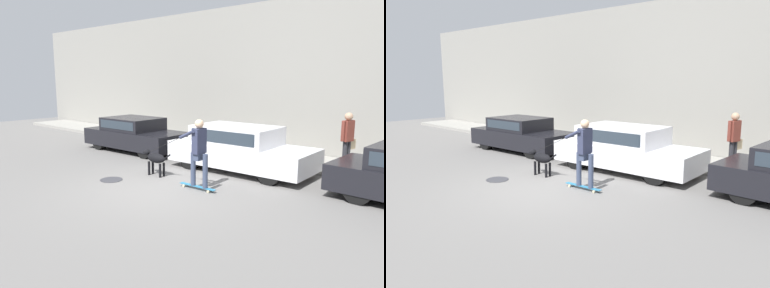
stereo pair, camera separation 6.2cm
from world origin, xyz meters
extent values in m
plane|color=slate|center=(0.00, 0.00, 0.00)|extent=(36.00, 36.00, 0.00)
cube|color=gray|center=(0.00, 6.27, 2.74)|extent=(32.00, 0.30, 5.48)
cube|color=gray|center=(0.00, 5.04, 0.07)|extent=(30.00, 2.11, 0.14)
cylinder|color=black|center=(-3.04, 3.72, 0.31)|extent=(0.63, 0.22, 0.63)
cylinder|color=black|center=(-2.98, 2.17, 0.31)|extent=(0.63, 0.22, 0.63)
cylinder|color=black|center=(-5.61, 3.63, 0.31)|extent=(0.63, 0.22, 0.63)
cylinder|color=black|center=(-5.56, 2.09, 0.31)|extent=(0.63, 0.22, 0.63)
cube|color=black|center=(-4.30, 2.90, 0.49)|extent=(4.21, 1.93, 0.61)
cube|color=black|center=(-4.46, 2.90, 1.03)|extent=(2.13, 1.68, 0.47)
cube|color=#28333D|center=(-4.44, 2.09, 1.05)|extent=(1.82, 0.07, 0.30)
cylinder|color=black|center=(1.83, 3.71, 0.34)|extent=(0.68, 0.22, 0.67)
cylinder|color=black|center=(1.88, 2.19, 0.34)|extent=(0.68, 0.22, 0.67)
cylinder|color=black|center=(-0.87, 3.62, 0.34)|extent=(0.68, 0.22, 0.67)
cylinder|color=black|center=(-0.81, 2.10, 0.34)|extent=(0.68, 0.22, 0.67)
cube|color=silver|center=(0.51, 2.90, 0.51)|extent=(4.40, 1.91, 0.61)
cube|color=silver|center=(0.33, 2.90, 1.08)|extent=(2.48, 1.67, 0.54)
cube|color=#28333D|center=(0.36, 2.10, 1.11)|extent=(2.14, 0.09, 0.35)
cylinder|color=black|center=(4.17, 3.72, 0.33)|extent=(0.66, 0.22, 0.65)
cylinder|color=black|center=(4.12, 2.16, 0.33)|extent=(0.66, 0.22, 0.65)
cylinder|color=black|center=(-1.22, 0.78, 0.20)|extent=(0.07, 0.07, 0.39)
cylinder|color=black|center=(-1.23, 0.94, 0.20)|extent=(0.07, 0.07, 0.39)
cylinder|color=black|center=(-0.78, 0.80, 0.20)|extent=(0.07, 0.07, 0.39)
cylinder|color=black|center=(-0.78, 0.95, 0.20)|extent=(0.07, 0.07, 0.39)
ellipsoid|color=black|center=(-1.00, 0.87, 0.51)|extent=(0.64, 0.30, 0.28)
sphere|color=black|center=(-1.37, 0.85, 0.64)|extent=(0.17, 0.17, 0.17)
cylinder|color=black|center=(-1.45, 0.85, 0.62)|extent=(0.10, 0.08, 0.08)
cylinder|color=black|center=(-0.59, 0.88, 0.60)|extent=(0.26, 0.05, 0.20)
cylinder|color=beige|center=(0.36, 0.54, 0.04)|extent=(0.07, 0.03, 0.07)
cylinder|color=beige|center=(0.35, 0.69, 0.04)|extent=(0.07, 0.03, 0.07)
cylinder|color=beige|center=(1.14, 0.57, 0.04)|extent=(0.07, 0.03, 0.07)
cylinder|color=beige|center=(1.14, 0.72, 0.04)|extent=(0.07, 0.03, 0.07)
cube|color=teal|center=(0.75, 0.63, 0.08)|extent=(1.09, 0.16, 0.02)
cylinder|color=#38425B|center=(0.61, 0.63, 0.51)|extent=(0.13, 0.13, 0.85)
cylinder|color=#38425B|center=(0.99, 0.64, 0.51)|extent=(0.13, 0.13, 0.85)
cube|color=#38425B|center=(0.80, 0.63, 0.85)|extent=(0.17, 0.29, 0.17)
cube|color=#2D334C|center=(0.80, 0.63, 1.24)|extent=(0.20, 0.38, 0.62)
sphere|color=tan|center=(0.80, 0.63, 1.66)|extent=(0.22, 0.22, 0.22)
cylinder|color=#2D334C|center=(0.79, 0.86, 1.21)|extent=(0.08, 0.08, 0.59)
cylinder|color=#2D334C|center=(0.54, 0.46, 1.39)|extent=(0.58, 0.19, 0.29)
cylinder|color=black|center=(-0.55, 0.69, 0.95)|extent=(1.65, 0.35, 0.68)
cylinder|color=#28282D|center=(2.97, 4.75, 0.55)|extent=(0.13, 0.13, 0.82)
cylinder|color=#28282D|center=(2.93, 4.61, 0.55)|extent=(0.13, 0.13, 0.82)
cube|color=brown|center=(2.95, 4.68, 1.26)|extent=(0.27, 0.41, 0.60)
cylinder|color=brown|center=(3.00, 4.90, 1.28)|extent=(0.08, 0.08, 0.57)
cylinder|color=brown|center=(2.90, 4.46, 1.28)|extent=(0.08, 0.08, 0.57)
sphere|color=tan|center=(2.95, 4.68, 1.67)|extent=(0.23, 0.23, 0.23)
cube|color=tan|center=(3.00, 4.90, 0.85)|extent=(0.16, 0.32, 0.29)
cylinder|color=#38383D|center=(-1.59, -0.27, 0.01)|extent=(0.61, 0.61, 0.01)
camera|label=1|loc=(6.65, -6.22, 2.77)|focal=35.00mm
camera|label=2|loc=(6.69, -6.18, 2.77)|focal=35.00mm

